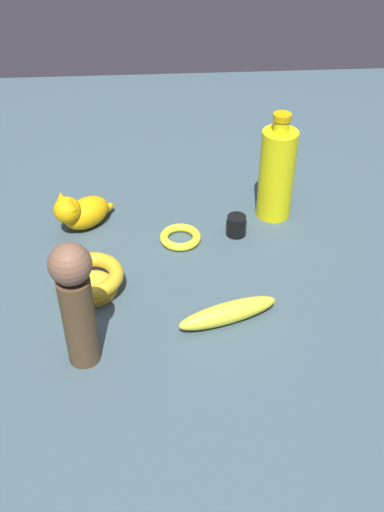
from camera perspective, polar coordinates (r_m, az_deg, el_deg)
The scene contains 8 objects.
ground at distance 1.12m, azimuth 0.00°, elevation -2.12°, with size 2.00×2.00×0.00m, color #384C56.
bangle at distance 1.21m, azimuth -1.12°, elevation 1.81°, with size 0.08×0.08×0.02m, color yellow.
bowl at distance 1.09m, azimuth -9.66°, elevation -2.08°, with size 0.12×0.12×0.05m.
banana at distance 1.03m, azimuth 3.47°, elevation -5.44°, with size 0.18×0.04×0.04m, color yellow.
bottle_tall at distance 1.25m, azimuth 8.09°, elevation 7.87°, with size 0.07×0.07×0.23m.
person_figure_adult at distance 0.91m, azimuth -11.02°, elevation -4.23°, with size 0.06×0.06×0.23m.
nail_polish_jar at distance 1.22m, azimuth 4.25°, elevation 2.94°, with size 0.04×0.04×0.04m.
cat_figurine at distance 1.25m, azimuth -10.54°, elevation 4.21°, with size 0.12×0.12×0.09m.
Camera 1 is at (-0.06, -0.85, 0.73)m, focal length 41.89 mm.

